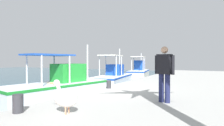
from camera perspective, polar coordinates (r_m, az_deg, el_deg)
The scene contains 8 objects.
quay_pier at distance 7.94m, azimuth 30.41°, elevation -11.66°, with size 36.00×10.00×0.80m, color #B2B2AD.
fishing_boat_second at distance 10.59m, azimuth -15.79°, elevation -7.00°, with size 6.17×3.10×3.07m.
fishing_boat_third at distance 16.26m, azimuth 0.30°, elevation -4.42°, with size 5.64×2.87×3.21m.
fishing_boat_fourth at distance 21.73m, azimuth 8.16°, elevation -2.82°, with size 5.59×2.90×2.99m.
pelican at distance 4.77m, azimuth -13.89°, elevation -10.10°, with size 0.40×0.95×0.82m.
fisherman_standing at distance 6.02m, azimuth 15.60°, elevation -2.44°, with size 0.32×0.62×1.73m.
mooring_bollard_third at distance 5.29m, azimuth -26.61°, elevation -10.94°, with size 0.25×0.25×0.46m, color #333338.
mooring_bollard_fourth at distance 8.76m, azimuth -0.98°, elevation -6.49°, with size 0.22×0.22×0.37m, color #333338.
Camera 1 is at (-7.75, -4.69, 2.10)m, focal length 30.16 mm.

